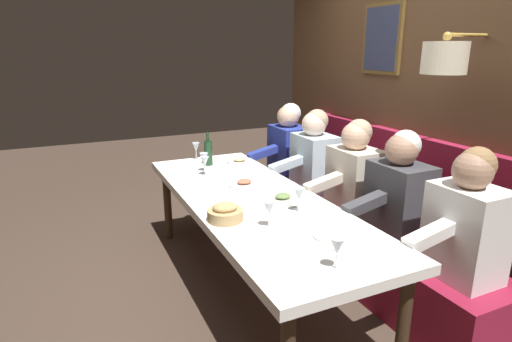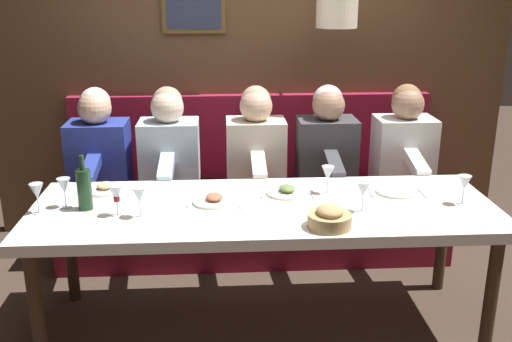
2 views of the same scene
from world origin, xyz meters
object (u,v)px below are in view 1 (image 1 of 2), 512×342
(wine_glass_4, at_px, (269,209))
(wine_glass_6, at_px, (205,162))
(dining_table, at_px, (252,206))
(diner_middle, at_px, (354,173))
(wine_glass_1, at_px, (204,158))
(wine_glass_0, at_px, (208,149))
(wine_glass_3, at_px, (337,247))
(diner_near, at_px, (399,191))
(bread_bowl, at_px, (225,213))
(wine_bottle, at_px, (208,153))
(wine_glass_5, at_px, (196,148))
(wine_glass_2, at_px, (299,195))
(diner_farthest, at_px, (288,146))
(diner_nearest, at_px, (467,219))
(diner_far, at_px, (314,156))

(wine_glass_4, relative_size, wine_glass_6, 1.00)
(dining_table, relative_size, diner_middle, 3.19)
(wine_glass_1, xyz_separation_m, wine_glass_6, (-0.03, -0.12, 0.00))
(wine_glass_0, height_order, wine_glass_3, same)
(diner_near, relative_size, diner_middle, 1.00)
(diner_middle, relative_size, bread_bowl, 3.60)
(diner_middle, height_order, wine_glass_4, diner_middle)
(wine_glass_0, distance_m, wine_bottle, 0.12)
(wine_glass_1, distance_m, bread_bowl, 1.10)
(wine_glass_6, distance_m, bread_bowl, 0.97)
(wine_glass_5, xyz_separation_m, wine_bottle, (0.04, -0.23, -0.00))
(dining_table, relative_size, wine_bottle, 8.41)
(wine_glass_5, bearing_deg, bread_bowl, -100.46)
(diner_near, bearing_deg, diner_middle, 90.00)
(diner_near, height_order, wine_glass_3, diner_near)
(wine_glass_6, relative_size, bread_bowl, 0.75)
(diner_near, relative_size, bread_bowl, 3.60)
(diner_near, bearing_deg, wine_glass_5, 118.72)
(wine_glass_2, height_order, wine_glass_4, same)
(diner_farthest, height_order, wine_glass_5, diner_farthest)
(bread_bowl, bearing_deg, wine_glass_3, -71.16)
(diner_near, height_order, diner_middle, same)
(diner_nearest, height_order, diner_middle, same)
(dining_table, xyz_separation_m, diner_middle, (0.88, -0.01, 0.14))
(diner_middle, height_order, wine_glass_3, diner_middle)
(diner_farthest, xyz_separation_m, wine_glass_3, (-0.93, -2.14, 0.04))
(diner_far, relative_size, wine_glass_3, 4.82)
(wine_glass_5, xyz_separation_m, wine_glass_6, (-0.09, -0.54, 0.00))
(diner_farthest, height_order, wine_bottle, diner_farthest)
(wine_glass_1, relative_size, wine_glass_5, 1.00)
(diner_far, bearing_deg, wine_glass_5, 146.58)
(diner_nearest, relative_size, wine_glass_2, 4.82)
(diner_nearest, height_order, wine_bottle, diner_nearest)
(wine_glass_1, bearing_deg, wine_glass_5, 82.19)
(diner_farthest, distance_m, bread_bowl, 1.81)
(diner_far, height_order, wine_glass_0, diner_far)
(diner_near, bearing_deg, bread_bowl, 170.63)
(dining_table, bearing_deg, wine_glass_2, -66.79)
(wine_glass_2, bearing_deg, dining_table, 113.21)
(wine_glass_0, xyz_separation_m, bread_bowl, (-0.35, -1.37, -0.07))
(diner_far, height_order, wine_glass_6, diner_far)
(wine_glass_3, bearing_deg, diner_farthest, 66.42)
(wine_bottle, distance_m, bread_bowl, 1.30)
(diner_nearest, bearing_deg, diner_middle, 90.00)
(diner_nearest, distance_m, wine_glass_1, 2.06)
(diner_far, bearing_deg, wine_glass_3, -119.29)
(diner_near, distance_m, wine_glass_0, 1.78)
(wine_glass_1, distance_m, wine_glass_5, 0.42)
(dining_table, relative_size, diner_farthest, 3.19)
(wine_glass_5, bearing_deg, diner_near, -61.28)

